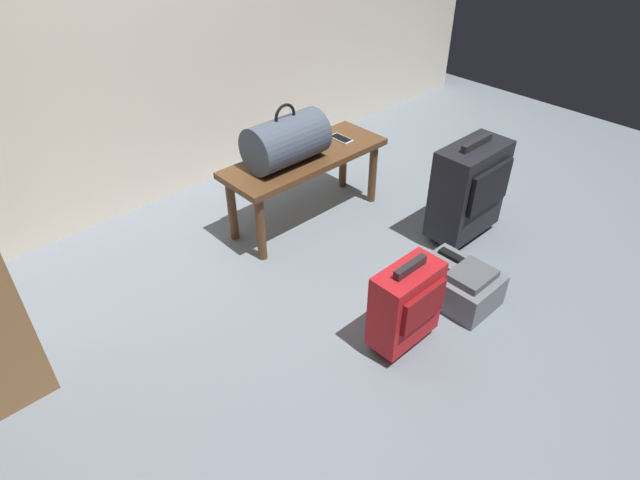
{
  "coord_description": "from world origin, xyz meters",
  "views": [
    {
      "loc": [
        -1.29,
        -1.29,
        1.8
      ],
      "look_at": [
        0.17,
        0.27,
        0.25
      ],
      "focal_mm": 29.8,
      "sensor_mm": 36.0,
      "label": 1
    }
  ],
  "objects_px": {
    "backpack_grey": "(458,284)",
    "duffel_bag_slate": "(286,141)",
    "cell_phone": "(341,139)",
    "suitcase_upright_charcoal": "(469,189)",
    "suitcase_small_red": "(406,304)",
    "bench": "(306,165)"
  },
  "relations": [
    {
      "from": "suitcase_upright_charcoal",
      "to": "duffel_bag_slate",
      "type": "bearing_deg",
      "value": 131.68
    },
    {
      "from": "suitcase_upright_charcoal",
      "to": "backpack_grey",
      "type": "relative_size",
      "value": 1.6
    },
    {
      "from": "duffel_bag_slate",
      "to": "suitcase_upright_charcoal",
      "type": "relative_size",
      "value": 0.73
    },
    {
      "from": "duffel_bag_slate",
      "to": "suitcase_small_red",
      "type": "height_order",
      "value": "duffel_bag_slate"
    },
    {
      "from": "cell_phone",
      "to": "duffel_bag_slate",
      "type": "bearing_deg",
      "value": -179.2
    },
    {
      "from": "duffel_bag_slate",
      "to": "suitcase_upright_charcoal",
      "type": "height_order",
      "value": "duffel_bag_slate"
    },
    {
      "from": "bench",
      "to": "suitcase_upright_charcoal",
      "type": "relative_size",
      "value": 1.65
    },
    {
      "from": "duffel_bag_slate",
      "to": "cell_phone",
      "type": "distance_m",
      "value": 0.44
    },
    {
      "from": "suitcase_upright_charcoal",
      "to": "suitcase_small_red",
      "type": "bearing_deg",
      "value": -161.25
    },
    {
      "from": "backpack_grey",
      "to": "duffel_bag_slate",
      "type": "bearing_deg",
      "value": 100.62
    },
    {
      "from": "bench",
      "to": "backpack_grey",
      "type": "xyz_separation_m",
      "value": [
        0.06,
        -1.05,
        -0.27
      ]
    },
    {
      "from": "cell_phone",
      "to": "suitcase_upright_charcoal",
      "type": "bearing_deg",
      "value": -72.12
    },
    {
      "from": "cell_phone",
      "to": "suitcase_upright_charcoal",
      "type": "distance_m",
      "value": 0.81
    },
    {
      "from": "cell_phone",
      "to": "backpack_grey",
      "type": "bearing_deg",
      "value": -102.22
    },
    {
      "from": "suitcase_small_red",
      "to": "backpack_grey",
      "type": "height_order",
      "value": "suitcase_small_red"
    },
    {
      "from": "suitcase_small_red",
      "to": "backpack_grey",
      "type": "relative_size",
      "value": 1.21
    },
    {
      "from": "cell_phone",
      "to": "backpack_grey",
      "type": "xyz_separation_m",
      "value": [
        -0.23,
        -1.06,
        -0.34
      ]
    },
    {
      "from": "bench",
      "to": "suitcase_upright_charcoal",
      "type": "height_order",
      "value": "suitcase_upright_charcoal"
    },
    {
      "from": "duffel_bag_slate",
      "to": "suitcase_small_red",
      "type": "bearing_deg",
      "value": -102.39
    },
    {
      "from": "bench",
      "to": "backpack_grey",
      "type": "bearing_deg",
      "value": -86.72
    },
    {
      "from": "suitcase_upright_charcoal",
      "to": "suitcase_small_red",
      "type": "xyz_separation_m",
      "value": [
        -0.9,
        -0.31,
        -0.07
      ]
    },
    {
      "from": "cell_phone",
      "to": "suitcase_small_red",
      "type": "relative_size",
      "value": 0.31
    }
  ]
}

